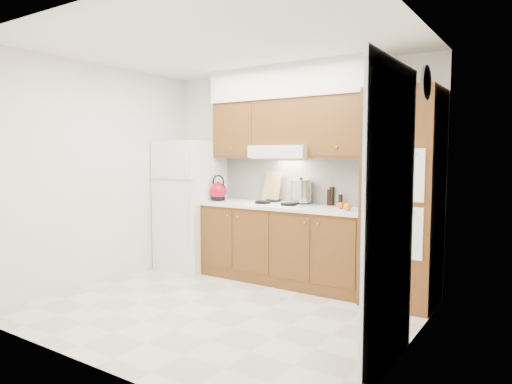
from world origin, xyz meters
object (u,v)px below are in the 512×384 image
(fridge, at_px, (191,205))
(kettle, at_px, (218,191))
(oven_cabinet, at_px, (403,198))
(stock_pot, at_px, (301,191))

(fridge, relative_size, kettle, 7.68)
(oven_cabinet, height_order, kettle, oven_cabinet)
(fridge, relative_size, stock_pot, 6.59)
(kettle, bearing_deg, fridge, -168.16)
(kettle, xyz_separation_m, stock_pot, (1.12, 0.18, 0.04))
(kettle, height_order, stock_pot, stock_pot)
(fridge, height_order, oven_cabinet, oven_cabinet)
(oven_cabinet, distance_m, kettle, 2.37)
(oven_cabinet, height_order, stock_pot, oven_cabinet)
(kettle, bearing_deg, stock_pot, 20.14)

